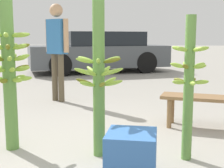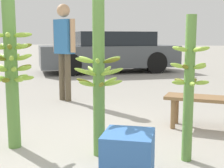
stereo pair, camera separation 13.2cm
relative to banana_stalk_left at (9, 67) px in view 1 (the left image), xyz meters
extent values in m
plane|color=#9E998E|center=(0.89, -0.31, -0.84)|extent=(80.00, 80.00, 0.00)
cylinder|color=#5B8C3D|center=(0.00, 0.00, -0.04)|extent=(0.13, 0.13, 1.59)
ellipsoid|color=#93BC3D|center=(0.06, -0.13, 0.32)|extent=(0.11, 0.17, 0.06)
ellipsoid|color=#93BC3D|center=(0.14, -0.04, 0.32)|extent=(0.17, 0.09, 0.06)
ellipsoid|color=#93BC3D|center=(0.11, 0.08, 0.32)|extent=(0.16, 0.14, 0.06)
ellipsoid|color=#93BC3D|center=(0.01, 0.14, 0.32)|extent=(0.05, 0.17, 0.06)
ellipsoid|color=#93BC3D|center=(-0.11, 0.09, 0.32)|extent=(0.16, 0.14, 0.06)
ellipsoid|color=#656718|center=(0.11, 0.09, 0.20)|extent=(0.16, 0.14, 0.08)
ellipsoid|color=#93BC3D|center=(-0.01, 0.14, 0.20)|extent=(0.05, 0.17, 0.08)
ellipsoid|color=#93BC3D|center=(-0.11, 0.08, 0.20)|extent=(0.16, 0.14, 0.08)
ellipsoid|color=#656718|center=(0.07, -0.12, 0.20)|extent=(0.12, 0.17, 0.08)
ellipsoid|color=#93BC3D|center=(0.14, -0.03, 0.20)|extent=(0.17, 0.08, 0.08)
ellipsoid|color=#93BC3D|center=(0.07, -0.12, 0.09)|extent=(0.13, 0.17, 0.08)
ellipsoid|color=#93BC3D|center=(0.14, -0.01, 0.09)|extent=(0.17, 0.06, 0.08)
ellipsoid|color=#93BC3D|center=(0.10, 0.10, 0.09)|extent=(0.15, 0.15, 0.08)
ellipsoid|color=#93BC3D|center=(-0.02, 0.14, 0.09)|extent=(0.06, 0.17, 0.08)
ellipsoid|color=#93BC3D|center=(-0.12, 0.07, 0.09)|extent=(0.17, 0.13, 0.08)
ellipsoid|color=#93BC3D|center=(0.09, -0.11, -0.01)|extent=(0.14, 0.16, 0.08)
ellipsoid|color=#93BC3D|center=(0.14, 0.00, -0.01)|extent=(0.17, 0.05, 0.08)
ellipsoid|color=#656718|center=(0.08, 0.11, -0.01)|extent=(0.14, 0.16, 0.08)
ellipsoid|color=#93BC3D|center=(-0.03, 0.14, -0.01)|extent=(0.09, 0.17, 0.08)
ellipsoid|color=#93BC3D|center=(-0.13, 0.06, -0.01)|extent=(0.17, 0.11, 0.08)
ellipsoid|color=#93BC3D|center=(0.04, 0.13, -0.12)|extent=(0.10, 0.17, 0.06)
ellipsoid|color=#656718|center=(-0.08, 0.12, -0.12)|extent=(0.13, 0.16, 0.06)
ellipsoid|color=#656718|center=(0.02, -0.14, -0.12)|extent=(0.07, 0.17, 0.06)
ellipsoid|color=#93BC3D|center=(0.12, -0.07, -0.12)|extent=(0.17, 0.12, 0.06)
ellipsoid|color=#93BC3D|center=(0.13, 0.05, -0.12)|extent=(0.17, 0.10, 0.06)
cylinder|color=#5B8C3D|center=(0.92, -0.03, -0.09)|extent=(0.11, 0.11, 1.51)
ellipsoid|color=#93BC3D|center=(0.94, -0.16, 0.09)|extent=(0.07, 0.19, 0.08)
ellipsoid|color=#656718|center=(1.05, -0.07, 0.09)|extent=(0.19, 0.10, 0.08)
ellipsoid|color=#93BC3D|center=(1.02, 0.07, 0.09)|extent=(0.17, 0.15, 0.08)
ellipsoid|color=#93BC3D|center=(0.89, 0.11, 0.09)|extent=(0.07, 0.19, 0.08)
ellipsoid|color=#93BC3D|center=(0.78, 0.02, 0.09)|extent=(0.19, 0.10, 0.08)
ellipsoid|color=#93BC3D|center=(0.81, -0.12, 0.09)|extent=(0.17, 0.15, 0.08)
ellipsoid|color=#93BC3D|center=(0.96, 0.11, -0.02)|extent=(0.09, 0.19, 0.09)
ellipsoid|color=#93BC3D|center=(0.82, 0.08, -0.02)|extent=(0.15, 0.16, 0.09)
ellipsoid|color=#93BC3D|center=(0.78, -0.06, -0.02)|extent=(0.19, 0.08, 0.09)
ellipsoid|color=#93BC3D|center=(0.87, -0.16, -0.02)|extent=(0.09, 0.19, 0.09)
ellipsoid|color=#93BC3D|center=(1.01, -0.13, -0.02)|extent=(0.15, 0.16, 0.09)
ellipsoid|color=#93BC3D|center=(1.05, 0.00, -0.02)|extent=(0.19, 0.08, 0.09)
ellipsoid|color=#656718|center=(0.78, -0.01, -0.13)|extent=(0.19, 0.06, 0.09)
ellipsoid|color=#93BC3D|center=(0.83, -0.14, -0.13)|extent=(0.14, 0.18, 0.09)
ellipsoid|color=#656718|center=(0.97, -0.15, -0.13)|extent=(0.11, 0.19, 0.09)
ellipsoid|color=#93BC3D|center=(1.06, -0.04, -0.13)|extent=(0.19, 0.06, 0.09)
ellipsoid|color=#93BC3D|center=(1.00, 0.09, -0.13)|extent=(0.14, 0.18, 0.09)
ellipsoid|color=#656718|center=(0.86, 0.10, -0.13)|extent=(0.11, 0.19, 0.09)
cylinder|color=#5B8C3D|center=(1.74, 0.02, -0.17)|extent=(0.09, 0.09, 1.33)
ellipsoid|color=#93BC3D|center=(1.64, 0.06, 0.19)|extent=(0.14, 0.09, 0.06)
ellipsoid|color=#93BC3D|center=(1.67, -0.07, 0.19)|extent=(0.12, 0.13, 0.06)
ellipsoid|color=#93BC3D|center=(1.80, -0.08, 0.19)|extent=(0.10, 0.14, 0.06)
ellipsoid|color=#93BC3D|center=(1.85, 0.04, 0.19)|extent=(0.14, 0.07, 0.06)
ellipsoid|color=#93BC3D|center=(1.75, 0.12, 0.19)|extent=(0.05, 0.14, 0.06)
ellipsoid|color=#93BC3D|center=(1.83, -0.05, 0.04)|extent=(0.13, 0.12, 0.07)
ellipsoid|color=#93BC3D|center=(1.83, 0.07, 0.04)|extent=(0.14, 0.11, 0.07)
ellipsoid|color=#93BC3D|center=(1.72, 0.12, 0.04)|extent=(0.07, 0.14, 0.07)
ellipsoid|color=#93BC3D|center=(1.64, 0.02, 0.04)|extent=(0.14, 0.05, 0.07)
ellipsoid|color=#656718|center=(1.70, -0.08, 0.04)|extent=(0.09, 0.14, 0.07)
ellipsoid|color=#93BC3D|center=(1.77, -0.09, -0.10)|extent=(0.07, 0.14, 0.05)
ellipsoid|color=#93BC3D|center=(1.85, 0.01, -0.10)|extent=(0.14, 0.05, 0.05)
ellipsoid|color=#656718|center=(1.79, 0.12, -0.10)|extent=(0.09, 0.14, 0.05)
ellipsoid|color=#656718|center=(1.66, 0.09, -0.10)|extent=(0.13, 0.12, 0.05)
ellipsoid|color=#93BC3D|center=(1.65, -0.04, -0.10)|extent=(0.14, 0.10, 0.05)
cylinder|color=brown|center=(-0.41, 2.43, -0.42)|extent=(0.14, 0.14, 0.84)
cylinder|color=brown|center=(-0.26, 2.35, -0.42)|extent=(0.14, 0.14, 0.84)
cube|color=#3372B2|center=(-0.34, 2.39, 0.30)|extent=(0.41, 0.33, 0.60)
cylinder|color=tan|center=(-0.54, 2.51, 0.32)|extent=(0.12, 0.12, 0.57)
cylinder|color=tan|center=(-0.13, 2.27, 0.32)|extent=(0.12, 0.12, 0.57)
sphere|color=tan|center=(-0.34, 2.39, 0.75)|extent=(0.23, 0.23, 0.23)
cube|color=olive|center=(2.14, 1.06, -0.45)|extent=(1.33, 0.55, 0.04)
cylinder|color=olive|center=(1.64, 1.27, -0.66)|extent=(0.06, 0.06, 0.37)
cylinder|color=olive|center=(1.60, 1.02, -0.66)|extent=(0.06, 0.06, 0.37)
cube|color=#4C5156|center=(-0.61, 7.11, -0.32)|extent=(4.71, 3.59, 0.67)
cube|color=black|center=(-0.46, 7.19, 0.24)|extent=(2.89, 2.58, 0.44)
cylinder|color=black|center=(-1.44, 5.75, -0.50)|extent=(0.69, 0.48, 0.67)
cylinder|color=black|center=(-2.19, 7.24, -0.50)|extent=(0.69, 0.48, 0.67)
cylinder|color=black|center=(0.97, 6.98, -0.50)|extent=(0.69, 0.48, 0.67)
cylinder|color=black|center=(0.22, 8.46, -0.50)|extent=(0.69, 0.48, 0.67)
cube|color=#386BB2|center=(1.28, -0.49, -0.64)|extent=(0.39, 0.39, 0.39)
camera|label=1|loc=(1.51, -2.86, 0.30)|focal=50.00mm
camera|label=2|loc=(1.64, -2.84, 0.30)|focal=50.00mm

